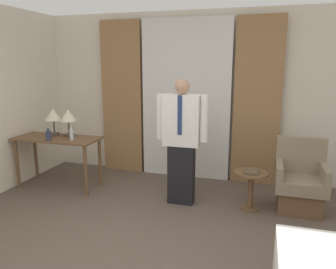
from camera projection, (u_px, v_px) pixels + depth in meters
The scene contains 13 objects.
wall_back at pixel (187, 96), 5.43m from camera, with size 10.00×0.06×2.70m.
curtain_sheer_center at pixel (186, 100), 5.32m from camera, with size 1.46×0.06×2.58m.
curtain_drape_left at pixel (122, 98), 5.63m from camera, with size 0.71×0.06×2.58m.
curtain_drape_right at pixel (257, 103), 5.01m from camera, with size 0.71×0.06×2.58m.
desk at pixel (58, 145), 4.97m from camera, with size 1.30×0.55×0.78m.
table_lamp_left at pixel (53, 116), 5.04m from camera, with size 0.25×0.25×0.42m.
table_lamp_right at pixel (68, 117), 4.97m from camera, with size 0.25×0.25×0.42m.
bottle_near_edge at pixel (72, 134), 4.78m from camera, with size 0.06×0.06×0.20m.
bottle_by_lamp at pixel (48, 135), 4.75m from camera, with size 0.07×0.07×0.18m.
person at pixel (182, 138), 4.34m from camera, with size 0.70×0.23×1.69m.
armchair at pixel (300, 184), 4.24m from camera, with size 0.62×0.57×0.93m.
side_table at pixel (251, 184), 4.24m from camera, with size 0.43×0.43×0.51m.
book at pixel (251, 171), 4.19m from camera, with size 0.17×0.21×0.03m.
Camera 1 is at (1.22, -2.38, 1.89)m, focal length 35.00 mm.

